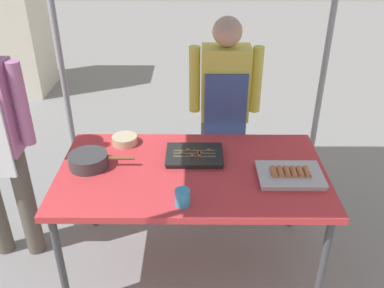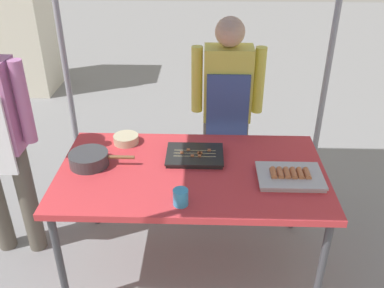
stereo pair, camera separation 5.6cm
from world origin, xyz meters
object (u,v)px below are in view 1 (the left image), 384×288
(stall_table, at_px, (192,177))
(cooking_wok, at_px, (89,160))
(condiment_bowl, at_px, (125,140))
(tray_meat_skewers, at_px, (194,155))
(drink_cup_near_edge, at_px, (183,197))
(neighbor_stall_left, at_px, (1,12))
(vendor_woman, at_px, (225,102))
(tray_grilled_sausages, at_px, (290,175))

(stall_table, height_order, cooking_wok, cooking_wok)
(stall_table, xyz_separation_m, condiment_bowl, (-0.45, 0.32, 0.08))
(tray_meat_skewers, xyz_separation_m, drink_cup_near_edge, (-0.06, -0.48, 0.03))
(stall_table, height_order, tray_meat_skewers, tray_meat_skewers)
(drink_cup_near_edge, relative_size, neighbor_stall_left, 0.05)
(condiment_bowl, distance_m, drink_cup_near_edge, 0.77)
(vendor_woman, bearing_deg, drink_cup_near_edge, 74.94)
(cooking_wok, height_order, neighbor_stall_left, neighbor_stall_left)
(neighbor_stall_left, bearing_deg, vendor_woman, -42.96)
(drink_cup_near_edge, xyz_separation_m, vendor_woman, (0.28, 1.04, 0.08))
(tray_grilled_sausages, bearing_deg, neighbor_stall_left, 132.43)
(cooking_wok, bearing_deg, neighbor_stall_left, 119.26)
(tray_meat_skewers, bearing_deg, cooking_wok, -170.81)
(neighbor_stall_left, bearing_deg, condiment_bowl, -55.82)
(vendor_woman, bearing_deg, stall_table, 71.75)
(vendor_woman, bearing_deg, condiment_bowl, 29.89)
(stall_table, bearing_deg, condiment_bowl, 144.67)
(tray_grilled_sausages, distance_m, neighbor_stall_left, 4.32)
(stall_table, distance_m, vendor_woman, 0.77)
(drink_cup_near_edge, bearing_deg, stall_table, 81.97)
(cooking_wok, relative_size, neighbor_stall_left, 0.20)
(tray_meat_skewers, relative_size, drink_cup_near_edge, 3.89)
(stall_table, relative_size, tray_meat_skewers, 4.50)
(tray_grilled_sausages, xyz_separation_m, vendor_woman, (-0.34, 0.79, 0.11))
(stall_table, xyz_separation_m, drink_cup_near_edge, (-0.05, -0.34, 0.10))
(tray_meat_skewers, distance_m, neighbor_stall_left, 3.80)
(tray_meat_skewers, bearing_deg, drink_cup_near_edge, -97.41)
(vendor_woman, relative_size, neighbor_stall_left, 0.75)
(drink_cup_near_edge, distance_m, neighbor_stall_left, 4.15)
(tray_grilled_sausages, xyz_separation_m, tray_meat_skewers, (-0.56, 0.22, -0.00))
(condiment_bowl, relative_size, vendor_woman, 0.11)
(cooking_wok, bearing_deg, stall_table, -3.47)
(stall_table, bearing_deg, vendor_woman, 71.75)
(stall_table, height_order, drink_cup_near_edge, drink_cup_near_edge)
(drink_cup_near_edge, bearing_deg, cooking_wok, 147.03)
(condiment_bowl, xyz_separation_m, drink_cup_near_edge, (0.40, -0.65, 0.02))
(tray_grilled_sausages, relative_size, neighbor_stall_left, 0.19)
(tray_grilled_sausages, height_order, neighbor_stall_left, neighbor_stall_left)
(tray_meat_skewers, bearing_deg, vendor_woman, 68.91)
(tray_grilled_sausages, distance_m, vendor_woman, 0.86)
(tray_grilled_sausages, height_order, tray_meat_skewers, tray_grilled_sausages)
(stall_table, xyz_separation_m, neighbor_stall_left, (-2.34, 3.11, 0.31))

